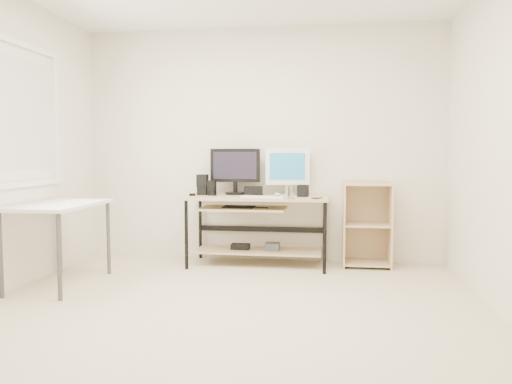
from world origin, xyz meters
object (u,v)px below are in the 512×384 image
Objects in this scene: side_table at (58,212)px; white_imac at (287,168)px; desk at (256,216)px; black_monitor at (235,168)px; audio_controller at (212,188)px; shelf_unit at (366,224)px.

side_table is 1.94× the size of white_imac.
desk is at bearing 32.65° from side_table.
side_table is at bearing -147.35° from desk.
black_monitor is (1.40, 1.23, 0.37)m from side_table.
side_table is at bearing -137.82° from black_monitor.
white_imac is 3.16× the size of audio_controller.
desk is 1.97m from side_table.
shelf_unit is 1.70m from audio_controller.
audio_controller is (-0.22, -0.20, -0.21)m from black_monitor.
black_monitor reaches higher than side_table.
white_imac is at bearing 31.21° from audio_controller.
white_imac reaches higher than audio_controller.
audio_controller is (-0.79, -0.23, -0.22)m from white_imac.
side_table is 1.11× the size of shelf_unit.
shelf_unit is (1.18, 0.16, -0.09)m from desk.
white_imac is (-0.85, 0.03, 0.60)m from shelf_unit.
black_monitor reaches higher than shelf_unit.
shelf_unit is 1.04m from white_imac.
desk and side_table have the same top height.
white_imac reaches higher than desk.
black_monitor is 0.36m from audio_controller.
audio_controller reaches higher than desk.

